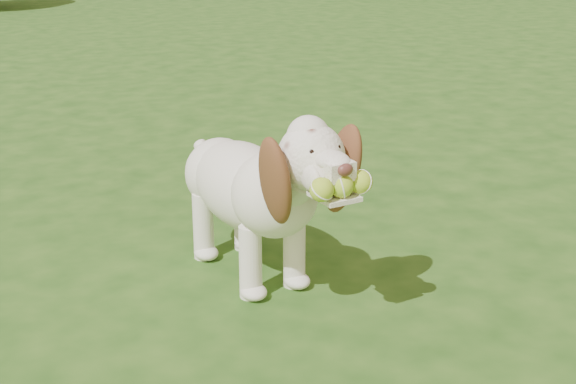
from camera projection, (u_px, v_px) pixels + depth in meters
name	position (u px, v px, depth m)	size (l,w,h in m)	color
ground	(240.00, 278.00, 3.10)	(80.00, 80.00, 0.00)	#1F4714
dog	(257.00, 185.00, 2.95)	(0.44, 1.11, 0.72)	white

